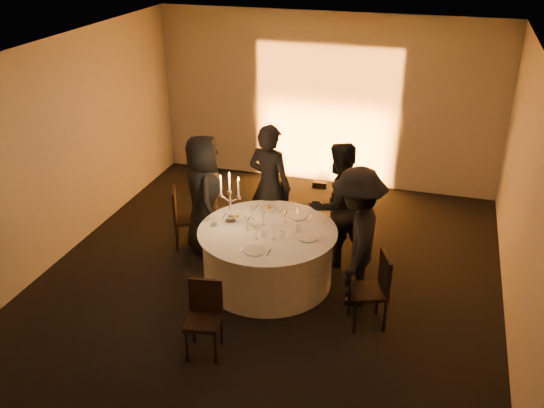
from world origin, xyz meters
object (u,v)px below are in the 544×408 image
(chair_back_left, at_px, (278,203))
(candelabra, at_px, (230,205))
(guest_left, at_px, (204,194))
(chair_front, at_px, (204,313))
(coffee_cup, at_px, (214,223))
(guest_back_left, at_px, (270,186))
(guest_back_right, at_px, (338,204))
(chair_right, at_px, (375,286))
(banquet_table, at_px, (268,256))
(chair_left, at_px, (182,214))
(chair_back_right, at_px, (342,215))
(guest_right, at_px, (357,237))

(chair_back_left, relative_size, candelabra, 1.33)
(chair_back_left, relative_size, guest_left, 0.55)
(chair_front, distance_m, coffee_cup, 1.54)
(coffee_cup, bearing_deg, guest_back_left, 68.78)
(guest_left, xyz_separation_m, guest_back_left, (0.83, 0.43, 0.05))
(guest_back_right, relative_size, candelabra, 2.44)
(chair_back_left, distance_m, chair_right, 2.44)
(banquet_table, distance_m, chair_left, 1.57)
(chair_back_right, distance_m, chair_front, 2.85)
(chair_back_right, bearing_deg, guest_left, -14.30)
(banquet_table, relative_size, guest_back_right, 1.02)
(chair_back_left, relative_size, guest_back_left, 0.52)
(guest_right, height_order, candelabra, guest_right)
(chair_left, height_order, chair_right, chair_right)
(candelabra, bearing_deg, chair_left, 152.03)
(chair_right, distance_m, coffee_cup, 2.22)
(chair_back_left, bearing_deg, candelabra, 84.04)
(banquet_table, bearing_deg, guest_back_left, 105.30)
(chair_back_left, bearing_deg, banquet_table, 108.58)
(banquet_table, height_order, candelabra, candelabra)
(chair_front, distance_m, guest_back_right, 2.54)
(chair_left, distance_m, candelabra, 1.17)
(banquet_table, relative_size, chair_right, 1.95)
(chair_back_left, relative_size, chair_back_right, 0.99)
(chair_back_left, xyz_separation_m, guest_back_right, (0.97, -0.48, 0.34))
(banquet_table, bearing_deg, guest_left, 152.39)
(chair_back_left, xyz_separation_m, chair_right, (1.68, -1.77, -0.02))
(chair_back_right, relative_size, guest_back_right, 0.55)
(candelabra, bearing_deg, coffee_cup, -138.84)
(chair_left, xyz_separation_m, chair_back_left, (1.24, 0.69, 0.03))
(chair_left, height_order, candelabra, candelabra)
(chair_right, xyz_separation_m, guest_back_left, (-1.74, 1.52, 0.40))
(candelabra, bearing_deg, chair_right, -16.37)
(chair_back_right, height_order, guest_left, guest_left)
(chair_back_right, relative_size, coffee_cup, 8.83)
(chair_left, distance_m, guest_right, 2.73)
(chair_front, height_order, guest_right, guest_right)
(banquet_table, distance_m, guest_back_right, 1.19)
(guest_right, bearing_deg, chair_back_right, -166.97)
(banquet_table, relative_size, candelabra, 2.50)
(chair_right, height_order, guest_left, guest_left)
(banquet_table, height_order, chair_left, chair_left)
(chair_right, bearing_deg, guest_back_left, -152.33)
(coffee_cup, bearing_deg, chair_left, 139.73)
(chair_left, bearing_deg, guest_left, -111.67)
(guest_left, relative_size, guest_right, 0.97)
(chair_right, height_order, guest_back_right, guest_back_right)
(chair_front, relative_size, candelabra, 1.18)
(chair_front, bearing_deg, candelabra, 90.33)
(guest_back_right, height_order, coffee_cup, guest_back_right)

